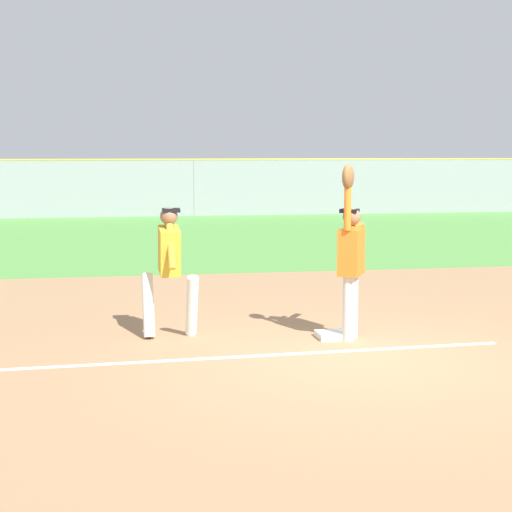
# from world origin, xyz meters

# --- Properties ---
(ground_plane) EXTENTS (70.71, 70.71, 0.00)m
(ground_plane) POSITION_xyz_m (0.00, 0.00, 0.00)
(ground_plane) COLOR #A37A54
(outfield_grass) EXTENTS (54.71, 14.33, 0.01)m
(outfield_grass) POSITION_xyz_m (0.00, 14.09, 0.01)
(outfield_grass) COLOR #549342
(outfield_grass) RESTS_ON ground_plane
(chalk_foul_line) EXTENTS (11.99, 0.67, 0.01)m
(chalk_foul_line) POSITION_xyz_m (-4.01, 0.25, 0.00)
(chalk_foul_line) COLOR white
(chalk_foul_line) RESTS_ON ground_plane
(first_base) EXTENTS (0.39, 0.39, 0.08)m
(first_base) POSITION_xyz_m (-0.01, 1.15, 0.04)
(first_base) COLOR white
(first_base) RESTS_ON ground_plane
(fielder) EXTENTS (0.55, 0.83, 2.28)m
(fielder) POSITION_xyz_m (0.20, 1.04, 1.12)
(fielder) COLOR silver
(fielder) RESTS_ON ground_plane
(runner) EXTENTS (0.73, 0.84, 1.72)m
(runner) POSITION_xyz_m (-2.10, 1.55, 1.00)
(runner) COLOR white
(runner) RESTS_ON ground_plane
(baseball) EXTENTS (0.07, 0.07, 0.07)m
(baseball) POSITION_xyz_m (0.30, 1.21, 1.62)
(baseball) COLOR white
(outfield_fence) EXTENTS (54.79, 0.08, 2.14)m
(outfield_fence) POSITION_xyz_m (-0.00, 21.26, 1.07)
(outfield_fence) COLOR #93999E
(outfield_fence) RESTS_ON ground_plane
(parked_car_white) EXTENTS (4.58, 2.49, 1.25)m
(parked_car_white) POSITION_xyz_m (-6.02, 24.75, 0.67)
(parked_car_white) COLOR white
(parked_car_white) RESTS_ON ground_plane
(parked_car_silver) EXTENTS (4.56, 2.45, 1.25)m
(parked_car_silver) POSITION_xyz_m (-0.98, 24.68, 0.67)
(parked_car_silver) COLOR #B7B7BC
(parked_car_silver) RESTS_ON ground_plane
(parked_car_blue) EXTENTS (4.42, 2.16, 1.25)m
(parked_car_blue) POSITION_xyz_m (3.16, 24.04, 0.67)
(parked_car_blue) COLOR #23389E
(parked_car_blue) RESTS_ON ground_plane
(parked_car_green) EXTENTS (4.58, 2.50, 1.25)m
(parked_car_green) POSITION_xyz_m (8.03, 24.26, 0.67)
(parked_car_green) COLOR #1E6B33
(parked_car_green) RESTS_ON ground_plane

